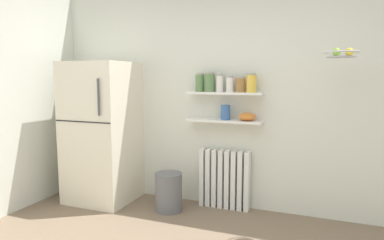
# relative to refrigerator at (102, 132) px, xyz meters

# --- Properties ---
(back_wall) EXTENTS (7.04, 0.10, 2.60)m
(back_wall) POSITION_rel_refrigerator_xyz_m (1.51, 0.40, 0.46)
(back_wall) COLOR silver
(back_wall) RESTS_ON ground_plane
(refrigerator) EXTENTS (0.76, 0.74, 1.68)m
(refrigerator) POSITION_rel_refrigerator_xyz_m (0.00, 0.00, 0.00)
(refrigerator) COLOR silver
(refrigerator) RESTS_ON ground_plane
(radiator) EXTENTS (0.58, 0.12, 0.68)m
(radiator) POSITION_rel_refrigerator_xyz_m (1.47, 0.27, -0.50)
(radiator) COLOR white
(radiator) RESTS_ON ground_plane
(wall_shelf_lower) EXTENTS (0.85, 0.22, 0.02)m
(wall_shelf_lower) POSITION_rel_refrigerator_xyz_m (1.47, 0.24, 0.18)
(wall_shelf_lower) COLOR white
(wall_shelf_upper) EXTENTS (0.85, 0.22, 0.02)m
(wall_shelf_upper) POSITION_rel_refrigerator_xyz_m (1.47, 0.24, 0.49)
(wall_shelf_upper) COLOR white
(storage_jar_0) EXTENTS (0.10, 0.10, 0.21)m
(storage_jar_0) POSITION_rel_refrigerator_xyz_m (1.17, 0.24, 0.60)
(storage_jar_0) COLOR #5B7F4C
(storage_jar_0) RESTS_ON wall_shelf_upper
(storage_jar_1) EXTENTS (0.11, 0.11, 0.22)m
(storage_jar_1) POSITION_rel_refrigerator_xyz_m (1.29, 0.24, 0.61)
(storage_jar_1) COLOR #5B7F4C
(storage_jar_1) RESTS_ON wall_shelf_upper
(storage_jar_2) EXTENTS (0.08, 0.08, 0.20)m
(storage_jar_2) POSITION_rel_refrigerator_xyz_m (1.41, 0.24, 0.60)
(storage_jar_2) COLOR silver
(storage_jar_2) RESTS_ON wall_shelf_upper
(storage_jar_3) EXTENTS (0.09, 0.09, 0.18)m
(storage_jar_3) POSITION_rel_refrigerator_xyz_m (1.53, 0.24, 0.59)
(storage_jar_3) COLOR silver
(storage_jar_3) RESTS_ON wall_shelf_upper
(storage_jar_4) EXTENTS (0.10, 0.10, 0.17)m
(storage_jar_4) POSITION_rel_refrigerator_xyz_m (1.65, 0.24, 0.58)
(storage_jar_4) COLOR olive
(storage_jar_4) RESTS_ON wall_shelf_upper
(storage_jar_5) EXTENTS (0.11, 0.11, 0.20)m
(storage_jar_5) POSITION_rel_refrigerator_xyz_m (1.77, 0.24, 0.60)
(storage_jar_5) COLOR yellow
(storage_jar_5) RESTS_ON wall_shelf_upper
(vase) EXTENTS (0.11, 0.11, 0.17)m
(vase) POSITION_rel_refrigerator_xyz_m (1.48, 0.24, 0.27)
(vase) COLOR #38609E
(vase) RESTS_ON wall_shelf_lower
(shelf_bowl) EXTENTS (0.19, 0.19, 0.09)m
(shelf_bowl) POSITION_rel_refrigerator_xyz_m (1.73, 0.24, 0.23)
(shelf_bowl) COLOR orange
(shelf_bowl) RESTS_ON wall_shelf_lower
(trash_bin) EXTENTS (0.30, 0.30, 0.43)m
(trash_bin) POSITION_rel_refrigerator_xyz_m (0.91, -0.05, -0.63)
(trash_bin) COLOR slate
(trash_bin) RESTS_ON ground_plane
(hanging_fruit_basket) EXTENTS (0.31, 0.31, 0.08)m
(hanging_fruit_basket) POSITION_rel_refrigerator_xyz_m (2.63, -0.06, 0.87)
(hanging_fruit_basket) COLOR #B2B2B7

